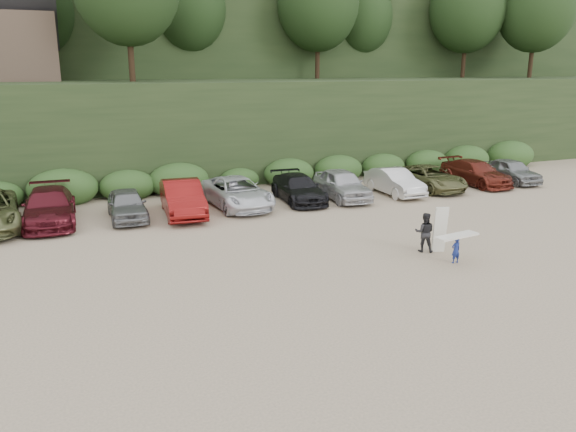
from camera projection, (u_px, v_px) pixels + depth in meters
name	position (u px, v px, depth m)	size (l,w,h in m)	color
ground	(339.00, 271.00, 19.44)	(120.00, 120.00, 0.00)	tan
hillside_backdrop	(147.00, 15.00, 48.55)	(90.00, 41.50, 28.00)	black
parked_cars	(223.00, 194.00, 27.74)	(36.66, 6.38, 1.64)	silver
child_surfer	(456.00, 244.00, 20.04)	(1.81, 0.73, 1.05)	navy
adult_surfer	(426.00, 232.00, 21.27)	(1.20, 0.96, 1.80)	black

